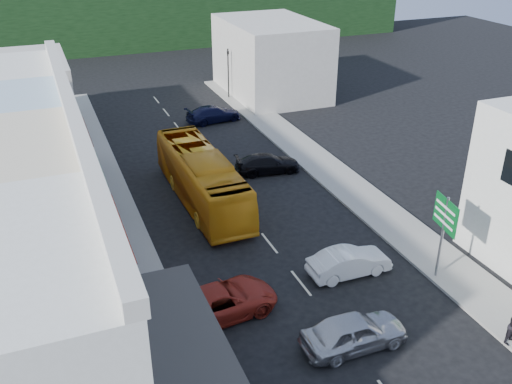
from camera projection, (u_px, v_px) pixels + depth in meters
name	position (u px, v px, depth m)	size (l,w,h in m)	color
ground	(301.00, 283.00, 27.86)	(120.00, 120.00, 0.00)	black
sidewalk_left	(113.00, 217.00, 33.68)	(3.00, 52.00, 0.15)	gray
sidewalk_right	(337.00, 177.00, 38.61)	(3.00, 52.00, 0.15)	gray
shopfront_row	(11.00, 211.00, 26.13)	(8.25, 30.00, 8.00)	silver
distant_block_left	(18.00, 98.00, 45.05)	(8.00, 10.00, 6.00)	#B7B2A8
distant_block_right	(271.00, 58.00, 54.88)	(8.00, 12.00, 7.00)	#B7B2A8
bus	(202.00, 179.00, 34.97)	(2.50, 11.60, 3.10)	orange
car_silver	(354.00, 333.00, 23.52)	(1.80, 4.40, 1.40)	#BCBCC1
car_white	(349.00, 262.00, 28.25)	(1.80, 4.40, 1.40)	white
car_red	(220.00, 302.00, 25.38)	(1.90, 4.60, 1.40)	maroon
car_black_near	(268.00, 163.00, 39.27)	(1.84, 4.50, 1.40)	black
car_navy_far	(214.00, 114.00, 48.66)	(1.84, 4.50, 1.40)	black
pedestrian_left	(160.00, 283.00, 26.19)	(0.60, 0.40, 1.70)	black
direction_sign	(442.00, 239.00, 27.28)	(0.54, 2.02, 4.46)	#06521E
traffic_signal	(228.00, 74.00, 53.81)	(0.71, 1.05, 4.78)	black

